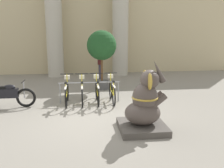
% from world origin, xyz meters
% --- Properties ---
extents(ground_plane, '(60.00, 60.00, 0.00)m').
position_xyz_m(ground_plane, '(0.00, 0.00, 0.00)').
color(ground_plane, gray).
extents(building_facade, '(20.00, 0.20, 6.00)m').
position_xyz_m(building_facade, '(0.00, 8.60, 3.00)').
color(building_facade, '#C6B78E').
rests_on(building_facade, ground_plane).
extents(column_left, '(1.16, 1.16, 5.16)m').
position_xyz_m(column_left, '(-1.89, 7.60, 2.62)').
color(column_left, '#BCB7A8').
rests_on(column_left, ground_plane).
extents(column_right, '(1.16, 1.16, 5.16)m').
position_xyz_m(column_right, '(1.89, 7.60, 2.62)').
color(column_right, '#BCB7A8').
rests_on(column_right, ground_plane).
extents(bike_rack, '(2.26, 0.05, 0.77)m').
position_xyz_m(bike_rack, '(-0.13, 1.95, 0.56)').
color(bike_rack, gray).
rests_on(bike_rack, ground_plane).
extents(bicycle_0, '(0.48, 1.71, 1.05)m').
position_xyz_m(bicycle_0, '(-0.96, 1.84, 0.42)').
color(bicycle_0, black).
rests_on(bicycle_0, ground_plane).
extents(bicycle_1, '(0.48, 1.71, 1.05)m').
position_xyz_m(bicycle_1, '(-0.41, 1.83, 0.42)').
color(bicycle_1, black).
rests_on(bicycle_1, ground_plane).
extents(bicycle_2, '(0.48, 1.71, 1.05)m').
position_xyz_m(bicycle_2, '(0.14, 1.85, 0.42)').
color(bicycle_2, black).
rests_on(bicycle_2, ground_plane).
extents(bicycle_3, '(0.48, 1.71, 1.05)m').
position_xyz_m(bicycle_3, '(0.70, 1.86, 0.42)').
color(bicycle_3, black).
rests_on(bicycle_3, ground_plane).
extents(elephant_statue, '(1.24, 1.24, 1.92)m').
position_xyz_m(elephant_statue, '(1.23, -0.89, 0.65)').
color(elephant_statue, '#4C4742').
rests_on(elephant_statue, ground_plane).
extents(motorcycle, '(1.93, 0.55, 0.93)m').
position_xyz_m(motorcycle, '(-2.98, 1.63, 0.45)').
color(motorcycle, black).
rests_on(motorcycle, ground_plane).
extents(person_pedestrian, '(0.22, 0.47, 1.69)m').
position_xyz_m(person_pedestrian, '(0.57, 6.35, 1.02)').
color(person_pedestrian, '#383342').
rests_on(person_pedestrian, ground_plane).
extents(potted_tree, '(1.32, 1.32, 2.65)m').
position_xyz_m(potted_tree, '(0.50, 4.06, 1.87)').
color(potted_tree, '#4C4C4C').
rests_on(potted_tree, ground_plane).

